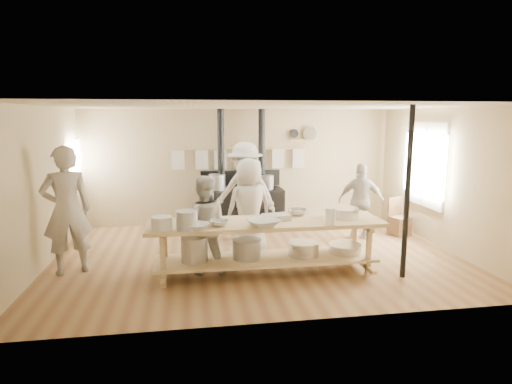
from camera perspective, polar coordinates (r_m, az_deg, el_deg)
ground at (r=7.65m, az=0.12°, el=-8.49°), size 7.00×7.00×0.00m
room_shell at (r=7.30m, az=0.13°, el=3.68°), size 7.00×7.00×7.00m
window_right at (r=9.08m, az=21.69°, el=3.42°), size 0.09×1.50×1.65m
left_opening at (r=9.49m, az=-23.03°, el=4.20°), size 0.00×0.90×0.90m
stove at (r=9.55m, az=-1.91°, el=-1.54°), size 1.90×0.75×2.60m
towel_rail at (r=9.68m, az=-2.12°, el=4.82°), size 3.00×0.04×0.47m
back_wall_shelf at (r=9.96m, az=6.31°, el=7.48°), size 0.63×0.14×0.32m
prep_table at (r=6.65m, az=1.28°, el=-6.66°), size 3.60×0.90×0.85m
support_post at (r=6.73m, az=19.53°, el=-0.21°), size 0.08×0.08×2.60m
cook_far_left at (r=7.20m, az=-23.93°, el=-2.26°), size 0.85×0.71×2.01m
cook_left at (r=6.71m, az=-6.98°, el=-4.35°), size 0.80×0.65×1.54m
cook_center at (r=7.45m, az=-0.90°, el=-2.08°), size 0.97×0.76×1.73m
cook_right at (r=8.82m, az=13.84°, el=-1.19°), size 0.97×0.67×1.52m
cook_by_window at (r=8.37m, az=-1.45°, el=-0.03°), size 1.45×1.25×1.94m
chair at (r=9.41m, az=18.53°, el=-4.07°), size 0.45×0.45×0.77m
bowl_white_a at (r=6.13m, az=-7.98°, el=-4.56°), size 0.46×0.46×0.09m
bowl_steel_a at (r=6.28m, az=-4.97°, el=-4.16°), size 0.39×0.39×0.09m
bowl_white_b at (r=6.22m, az=0.93°, el=-4.15°), size 0.58×0.58×0.11m
bowl_steel_b at (r=6.99m, az=5.54°, el=-2.67°), size 0.45×0.45×0.10m
roasting_pan at (r=6.63m, az=2.73°, el=-3.37°), size 0.44×0.34×0.09m
mixing_bowl_large at (r=6.93m, az=11.58°, el=-2.69°), size 0.59×0.59×0.15m
bucket_galv at (r=6.11m, az=-9.22°, el=-3.74°), size 0.32×0.32×0.27m
deep_bowl_enamel at (r=6.20m, az=-12.46°, el=-4.07°), size 0.36×0.36×0.18m
pitcher at (r=6.45m, az=9.86°, el=-3.19°), size 0.20×0.20×0.24m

